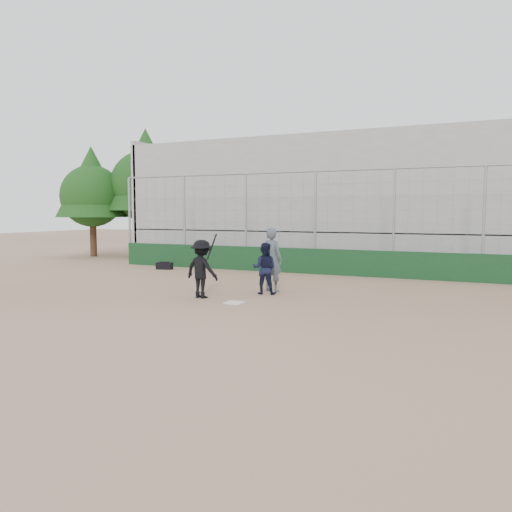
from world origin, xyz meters
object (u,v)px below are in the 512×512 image
at_px(umpire, 272,263).
at_px(equipment_bag, 164,266).
at_px(batter_at_plate, 202,269).
at_px(catcher_crouched, 264,277).

distance_m(umpire, equipment_bag, 7.41).
distance_m(batter_at_plate, catcher_crouched, 1.91).
xyz_separation_m(batter_at_plate, equipment_bag, (-5.07, 5.46, -0.68)).
height_order(umpire, equipment_bag, umpire).
bearing_deg(umpire, batter_at_plate, 69.77).
relative_size(catcher_crouched, umpire, 0.59).
bearing_deg(catcher_crouched, equipment_bag, 147.04).
bearing_deg(umpire, catcher_crouched, 106.20).
xyz_separation_m(batter_at_plate, catcher_crouched, (1.37, 1.29, -0.30)).
distance_m(batter_at_plate, equipment_bag, 7.48).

